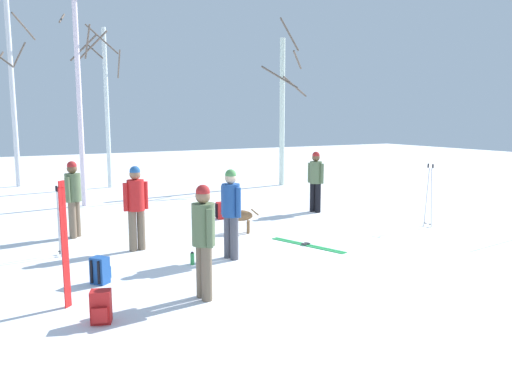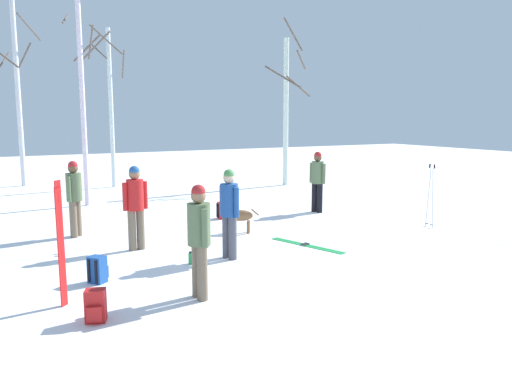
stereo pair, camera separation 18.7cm
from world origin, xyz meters
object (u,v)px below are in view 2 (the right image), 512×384
(person_0, at_px, (317,178))
(ski_poles_0, at_px, (431,194))
(person_4, at_px, (229,208))
(ski_pair_planted_0, at_px, (61,245))
(water_bottle_0, at_px, (190,258))
(backpack_2, at_px, (222,211))
(person_2, at_px, (74,194))
(ski_pair_lying_0, at_px, (307,245))
(birch_tree_1, at_px, (17,83))
(birch_tree_3, at_px, (111,105))
(backpack_1, at_px, (98,270))
(birch_tree_2, at_px, (82,75))
(person_1, at_px, (135,202))
(dog, at_px, (238,216))
(birch_tree_4, at_px, (287,108))
(backpack_0, at_px, (96,306))
(ski_poles_1, at_px, (58,218))
(person_3, at_px, (199,234))

(person_0, height_order, ski_poles_0, person_0)
(person_4, bearing_deg, ski_pair_planted_0, -160.78)
(ski_poles_0, xyz_separation_m, water_bottle_0, (-6.29, -0.20, -0.71))
(person_4, relative_size, backpack_2, 3.90)
(ski_poles_0, bearing_deg, person_2, 158.57)
(person_0, distance_m, ski_pair_lying_0, 3.92)
(birch_tree_1, height_order, birch_tree_3, birch_tree_1)
(backpack_1, distance_m, backpack_2, 5.47)
(birch_tree_2, bearing_deg, ski_pair_planted_0, -102.13)
(person_1, height_order, dog, person_1)
(person_1, xyz_separation_m, ski_poles_0, (6.88, -1.28, -0.16))
(ski_poles_0, bearing_deg, ski_pair_lying_0, -178.60)
(person_0, relative_size, birch_tree_1, 0.22)
(ski_poles_0, xyz_separation_m, birch_tree_4, (0.89, 8.15, 2.18))
(dog, bearing_deg, person_4, -120.53)
(ski_pair_planted_0, bearing_deg, dog, 34.89)
(backpack_2, height_order, birch_tree_3, birch_tree_3)
(dog, bearing_deg, backpack_2, 78.27)
(ski_poles_0, relative_size, birch_tree_4, 0.25)
(person_1, bearing_deg, backpack_1, -122.60)
(person_0, height_order, backpack_2, person_0)
(ski_pair_planted_0, relative_size, birch_tree_4, 0.29)
(backpack_0, relative_size, backpack_2, 1.00)
(ski_pair_planted_0, bearing_deg, person_4, 19.22)
(person_2, bearing_deg, backpack_2, 4.48)
(person_2, relative_size, ski_pair_lying_0, 0.95)
(ski_pair_lying_0, bearing_deg, person_1, 156.93)
(ski_poles_0, height_order, water_bottle_0, ski_poles_0)
(backpack_0, height_order, birch_tree_3, birch_tree_3)
(person_0, bearing_deg, birch_tree_3, 116.18)
(ski_pair_planted_0, relative_size, backpack_2, 4.13)
(person_0, relative_size, birch_tree_3, 0.29)
(water_bottle_0, bearing_deg, birch_tree_3, 84.35)
(ski_poles_1, distance_m, birch_tree_1, 11.62)
(water_bottle_0, relative_size, birch_tree_4, 0.04)
(dog, relative_size, birch_tree_2, 0.11)
(ski_pair_lying_0, bearing_deg, ski_poles_1, 159.87)
(backpack_2, xyz_separation_m, birch_tree_1, (-4.18, 9.44, 3.73))
(birch_tree_3, relative_size, birch_tree_4, 0.94)
(person_3, relative_size, ski_pair_planted_0, 0.94)
(water_bottle_0, xyz_separation_m, birch_tree_2, (-0.52, 7.35, 3.77))
(person_4, xyz_separation_m, birch_tree_4, (6.37, 8.34, 2.03))
(birch_tree_1, height_order, birch_tree_4, birch_tree_1)
(dog, relative_size, birch_tree_1, 0.10)
(person_4, distance_m, birch_tree_3, 11.21)
(ski_poles_1, xyz_separation_m, backpack_2, (4.26, 1.73, -0.52))
(person_2, distance_m, ski_poles_0, 8.36)
(person_1, xyz_separation_m, birch_tree_4, (7.77, 6.87, 2.03))
(ski_pair_planted_0, height_order, birch_tree_4, birch_tree_4)
(birch_tree_4, bearing_deg, ski_poles_0, -96.21)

